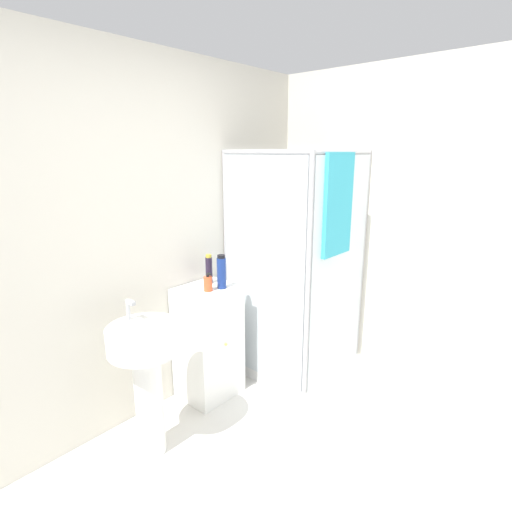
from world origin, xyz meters
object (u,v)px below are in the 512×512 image
Objects in this scene: soap_dispenser at (208,284)px; shampoo_bottle_tall_black at (209,269)px; shampoo_bottle_blue at (221,272)px; sink at (146,365)px.

soap_dispenser is 0.19m from shampoo_bottle_tall_black.
shampoo_bottle_blue reaches higher than shampoo_bottle_tall_black.
shampoo_bottle_tall_black is at bearing 45.13° from soap_dispenser.
soap_dispenser is (0.63, 0.14, 0.32)m from sink.
shampoo_bottle_blue is at bearing -16.23° from soap_dispenser.
shampoo_bottle_blue is (0.74, 0.11, 0.39)m from sink.
soap_dispenser is at bearing 163.77° from shampoo_bottle_blue.
sink is 0.84m from shampoo_bottle_blue.
sink is 0.89m from shampoo_bottle_tall_black.
shampoo_bottle_tall_black is (0.13, 0.13, 0.05)m from soap_dispenser.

